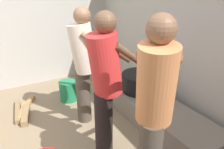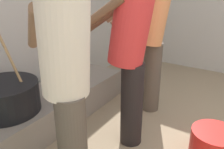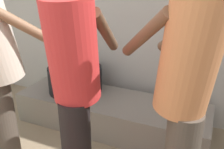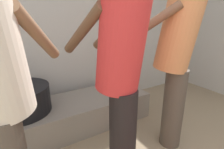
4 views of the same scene
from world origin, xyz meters
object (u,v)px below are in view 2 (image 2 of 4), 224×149
object	(u,v)px
cook_in_cream_shirt	(66,73)
bucket_red_plastic	(213,147)
cook_in_red_shirt	(130,46)
cook_in_orange_shirt	(152,29)
cooking_pot_main	(6,97)

from	to	relation	value
cook_in_cream_shirt	bucket_red_plastic	bearing A→B (deg)	-44.24
cook_in_red_shirt	bucket_red_plastic	xyz separation A→B (m)	(0.12, -0.74, -0.77)
cook_in_orange_shirt	bucket_red_plastic	world-z (taller)	cook_in_orange_shirt
cooking_pot_main	cook_in_cream_shirt	bearing A→B (deg)	-97.60
cook_in_cream_shirt	cook_in_orange_shirt	size ratio (longest dim) A/B	0.97
bucket_red_plastic	cook_in_cream_shirt	bearing A→B (deg)	135.76
bucket_red_plastic	cook_in_orange_shirt	bearing A→B (deg)	57.49
cooking_pot_main	cook_in_cream_shirt	world-z (taller)	cook_in_cream_shirt
cook_in_cream_shirt	bucket_red_plastic	size ratio (longest dim) A/B	4.21
cooking_pot_main	cook_in_orange_shirt	xyz separation A→B (m)	(1.23, -0.82, 0.49)
cooking_pot_main	bucket_red_plastic	distance (m)	1.82
cook_in_red_shirt	bucket_red_plastic	size ratio (longest dim) A/B	4.25
cook_in_red_shirt	cook_in_cream_shirt	distance (m)	0.70
cook_in_orange_shirt	cook_in_red_shirt	bearing A→B (deg)	-172.00
bucket_red_plastic	cook_in_red_shirt	bearing A→B (deg)	98.94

